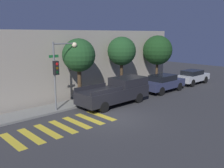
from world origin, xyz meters
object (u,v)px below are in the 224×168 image
at_px(traffic_light_pole, 60,64).
at_px(sedan_near_corner, 163,83).
at_px(tree_near_corner, 79,56).
at_px(tree_midblock, 122,51).
at_px(sedan_middle, 192,76).
at_px(pickup_truck, 117,91).
at_px(tree_far_end, 157,50).

xyz_separation_m(traffic_light_pole, sedan_near_corner, (9.95, -1.27, -2.40)).
relative_size(tree_near_corner, tree_midblock, 0.98).
height_order(sedan_middle, tree_near_corner, tree_near_corner).
height_order(pickup_truck, tree_far_end, tree_far_end).
height_order(traffic_light_pole, tree_far_end, tree_far_end).
height_order(tree_near_corner, tree_far_end, tree_far_end).
relative_size(pickup_truck, tree_far_end, 1.14).
relative_size(pickup_truck, tree_midblock, 1.16).
xyz_separation_m(pickup_truck, tree_near_corner, (-1.95, 2.01, 2.66)).
relative_size(sedan_near_corner, tree_far_end, 0.89).
distance_m(traffic_light_pole, tree_near_corner, 2.22).
bearing_deg(tree_midblock, tree_near_corner, 180.00).
distance_m(pickup_truck, sedan_middle, 11.14).
height_order(sedan_near_corner, sedan_middle, sedan_near_corner).
bearing_deg(sedan_middle, tree_midblock, 166.87).
bearing_deg(traffic_light_pole, pickup_truck, -17.53).
relative_size(tree_midblock, tree_far_end, 0.98).
bearing_deg(tree_far_end, sedan_middle, -29.52).
height_order(pickup_truck, sedan_near_corner, pickup_truck).
bearing_deg(sedan_middle, tree_far_end, 150.48).
bearing_deg(pickup_truck, sedan_near_corner, 0.00).
xyz_separation_m(tree_midblock, tree_far_end, (5.06, 0.00, -0.14)).
xyz_separation_m(pickup_truck, tree_far_end, (7.59, 2.01, 2.62)).
xyz_separation_m(traffic_light_pole, tree_midblock, (6.54, 0.74, 0.50)).
distance_m(traffic_light_pole, sedan_middle, 15.39).
xyz_separation_m(sedan_middle, tree_near_corner, (-13.09, 2.01, 2.85)).
relative_size(pickup_truck, sedan_near_corner, 1.28).
distance_m(traffic_light_pole, sedan_near_corner, 10.31).
relative_size(sedan_middle, tree_near_corner, 0.88).
bearing_deg(tree_far_end, sedan_near_corner, -129.51).
height_order(traffic_light_pole, tree_midblock, tree_midblock).
relative_size(traffic_light_pole, sedan_middle, 1.10).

